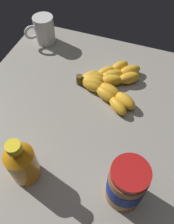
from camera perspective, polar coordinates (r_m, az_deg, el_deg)
ground_plane at (r=69.45cm, az=-1.43°, el=-1.23°), size 71.90×67.13×4.77cm
banana_bunch at (r=73.01cm, az=5.25°, el=7.22°), size 22.92×20.65×3.71cm
peanut_butter_jar at (r=51.29cm, az=9.60°, el=-16.97°), size 8.17×8.17×13.33cm
honey_bottle at (r=54.63cm, az=-15.69°, el=-11.70°), size 6.67×6.67×14.20cm
coffee_mug at (r=89.37cm, az=-10.49°, el=19.09°), size 9.37×8.93×9.72cm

